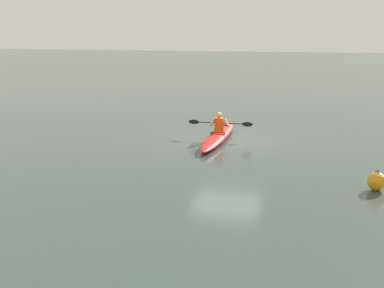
{
  "coord_description": "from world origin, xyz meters",
  "views": [
    {
      "loc": [
        -3.34,
        17.17,
        3.92
      ],
      "look_at": [
        0.42,
        3.42,
        0.62
      ],
      "focal_mm": 45.79,
      "sensor_mm": 36.0,
      "label": 1
    }
  ],
  "objects": [
    {
      "name": "ground_plane",
      "position": [
        0.0,
        0.0,
        0.0
      ],
      "size": [
        160.0,
        160.0,
        0.0
      ],
      "primitive_type": "plane",
      "color": "#384742"
    },
    {
      "name": "kayak",
      "position": [
        0.36,
        -0.02,
        0.15
      ],
      "size": [
        0.72,
        5.08,
        0.29
      ],
      "color": "red",
      "rests_on": "ground"
    },
    {
      "name": "mooring_buoy_red_near",
      "position": [
        -4.72,
        4.61,
        0.23
      ],
      "size": [
        0.47,
        0.47,
        0.51
      ],
      "color": "orange",
      "rests_on": "ground"
    },
    {
      "name": "kayaker",
      "position": [
        0.37,
        -0.18,
        0.6
      ],
      "size": [
        2.42,
        0.42,
        0.73
      ],
      "color": "#E04C14",
      "rests_on": "kayak"
    }
  ]
}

